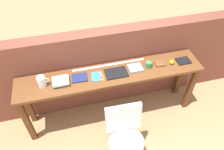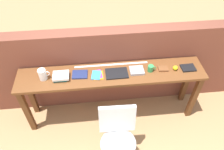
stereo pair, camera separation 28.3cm
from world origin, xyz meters
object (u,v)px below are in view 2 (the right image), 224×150
(chair_white_moulded, at_px, (118,135))
(pamphlet_pile_colourful, at_px, (97,75))
(pitcher_white, at_px, (43,74))
(book_open_centre, at_px, (117,73))
(leather_journal_brown, at_px, (163,69))
(magazine_cycling, at_px, (80,74))
(mug, at_px, (151,68))
(book_stack_leftmost, at_px, (61,76))
(sports_ball_small, at_px, (175,68))
(book_repair_rightmost, at_px, (188,68))

(chair_white_moulded, relative_size, pamphlet_pile_colourful, 4.56)
(pitcher_white, xyz_separation_m, book_open_centre, (0.95, -0.01, -0.07))
(leather_journal_brown, bearing_deg, book_open_centre, -173.90)
(pitcher_white, xyz_separation_m, magazine_cycling, (0.46, 0.02, -0.07))
(mug, bearing_deg, book_stack_leftmost, -179.13)
(mug, bearing_deg, pitcher_white, 179.97)
(chair_white_moulded, distance_m, pitcher_white, 1.21)
(pamphlet_pile_colourful, height_order, book_open_centre, book_open_centre)
(chair_white_moulded, height_order, sports_ball_small, sports_ball_small)
(leather_journal_brown, height_order, book_repair_rightmost, leather_journal_brown)
(pitcher_white, xyz_separation_m, mug, (1.40, -0.00, -0.03))
(book_stack_leftmost, distance_m, leather_journal_brown, 1.36)
(chair_white_moulded, xyz_separation_m, book_repair_rightmost, (1.04, 0.70, 0.36))
(sports_ball_small, bearing_deg, chair_white_moulded, -140.95)
(mug, bearing_deg, chair_white_moulded, -126.37)
(chair_white_moulded, bearing_deg, book_open_centre, 84.83)
(magazine_cycling, height_order, book_open_centre, same)
(pitcher_white, bearing_deg, magazine_cycling, 2.21)
(book_stack_leftmost, height_order, book_open_centre, book_stack_leftmost)
(chair_white_moulded, height_order, book_repair_rightmost, book_repair_rightmost)
(book_stack_leftmost, bearing_deg, magazine_cycling, 8.57)
(book_open_centre, relative_size, leather_journal_brown, 2.26)
(chair_white_moulded, bearing_deg, magazine_cycling, 120.22)
(pamphlet_pile_colourful, height_order, mug, mug)
(chair_white_moulded, distance_m, book_stack_leftmost, 1.03)
(magazine_cycling, distance_m, mug, 0.94)
(book_stack_leftmost, bearing_deg, pamphlet_pile_colourful, 1.23)
(mug, xyz_separation_m, sports_ball_small, (0.33, -0.01, -0.01))
(chair_white_moulded, bearing_deg, book_repair_rightmost, 33.96)
(chair_white_moulded, xyz_separation_m, pamphlet_pile_colourful, (-0.20, 0.70, 0.36))
(pamphlet_pile_colourful, bearing_deg, pitcher_white, 179.28)
(book_stack_leftmost, relative_size, magazine_cycling, 1.02)
(pamphlet_pile_colourful, xyz_separation_m, mug, (0.71, 0.01, 0.04))
(leather_journal_brown, bearing_deg, book_stack_leftmost, -174.72)
(pitcher_white, bearing_deg, book_repair_rightmost, -0.22)
(pitcher_white, bearing_deg, chair_white_moulded, -38.59)
(leather_journal_brown, bearing_deg, magazine_cycling, -176.33)
(chair_white_moulded, xyz_separation_m, magazine_cycling, (-0.42, 0.72, 0.36))
(book_stack_leftmost, distance_m, magazine_cycling, 0.25)
(chair_white_moulded, height_order, book_stack_leftmost, book_stack_leftmost)
(mug, xyz_separation_m, leather_journal_brown, (0.18, 0.01, -0.03))
(book_open_centre, relative_size, book_repair_rightmost, 1.57)
(pitcher_white, relative_size, book_repair_rightmost, 0.98)
(book_stack_leftmost, distance_m, mug, 1.18)
(pitcher_white, relative_size, book_stack_leftmost, 0.90)
(sports_ball_small, bearing_deg, leather_journal_brown, 171.23)
(magazine_cycling, xyz_separation_m, book_repair_rightmost, (1.46, -0.03, 0.00))
(mug, relative_size, book_repair_rightmost, 0.59)
(pamphlet_pile_colourful, bearing_deg, chair_white_moulded, -74.30)
(pamphlet_pile_colourful, height_order, book_repair_rightmost, book_repair_rightmost)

